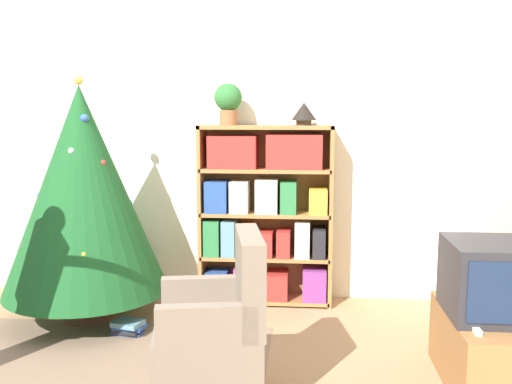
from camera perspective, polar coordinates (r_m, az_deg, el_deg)
wall_back at (r=4.83m, az=-5.60°, el=4.99°), size 8.00×0.10×2.60m
bookshelf at (r=4.60m, az=0.93°, el=-2.12°), size 1.07×0.30×1.45m
tv_stand at (r=3.58m, az=21.80°, el=-14.58°), size 0.42×0.85×0.43m
television at (r=3.44m, az=22.18°, el=-8.06°), size 0.44×0.51×0.42m
game_remote at (r=3.23m, az=21.13°, el=-12.71°), size 0.04×0.12×0.02m
christmas_tree at (r=4.37m, az=-16.91°, el=0.13°), size 1.21×1.21×1.81m
armchair at (r=3.17m, az=-4.13°, el=-14.84°), size 0.66×0.65×0.92m
potted_plant at (r=4.56m, az=-2.80°, el=9.07°), size 0.22×0.22×0.33m
table_lamp at (r=4.52m, az=4.82°, el=7.94°), size 0.20×0.20×0.18m
book_pile_near_tree at (r=4.20m, az=-12.67°, el=-13.05°), size 0.24×0.20×0.10m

